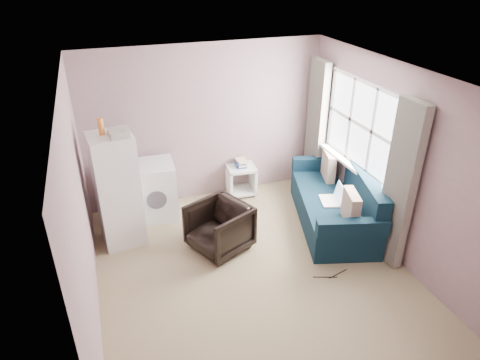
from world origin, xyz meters
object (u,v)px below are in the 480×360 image
at_px(washing_machine, 155,189).
at_px(side_table, 241,177).
at_px(fridge, 117,189).
at_px(sofa, 337,203).
at_px(armchair, 219,226).

relative_size(washing_machine, side_table, 1.40).
xyz_separation_m(fridge, side_table, (2.01, 0.72, -0.52)).
height_order(washing_machine, sofa, sofa).
relative_size(fridge, washing_machine, 2.07).
height_order(armchair, fridge, fridge).
bearing_deg(fridge, side_table, 12.93).
relative_size(armchair, side_table, 1.17).
distance_m(fridge, side_table, 2.20).
relative_size(armchair, sofa, 0.33).
xyz_separation_m(washing_machine, side_table, (1.47, 0.23, -0.16)).
distance_m(armchair, side_table, 1.58).
xyz_separation_m(armchair, sofa, (1.84, 0.04, -0.04)).
bearing_deg(washing_machine, side_table, 12.38).
height_order(side_table, sofa, sofa).
bearing_deg(washing_machine, fridge, -134.59).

